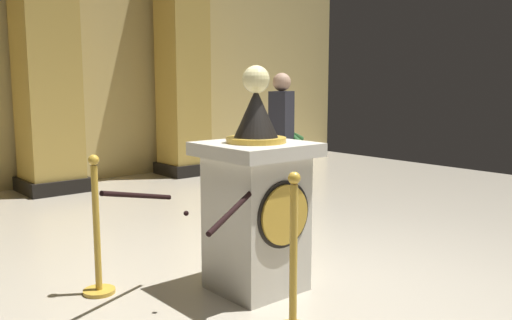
% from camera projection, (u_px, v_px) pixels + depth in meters
% --- Properties ---
extents(ground_plane, '(12.98, 12.98, 0.00)m').
position_uv_depth(ground_plane, '(286.00, 286.00, 4.27)').
color(ground_plane, '#B2A893').
extents(back_wall, '(12.98, 0.16, 4.09)m').
position_uv_depth(back_wall, '(32.00, 51.00, 8.12)').
color(back_wall, tan).
rests_on(back_wall, ground_plane).
extents(pedestal_clock, '(0.75, 0.75, 1.71)m').
position_uv_depth(pedestal_clock, '(256.00, 202.00, 4.13)').
color(pedestal_clock, beige).
rests_on(pedestal_clock, ground_plane).
extents(stanchion_near, '(0.24, 0.24, 1.06)m').
position_uv_depth(stanchion_near, '(97.00, 245.00, 4.08)').
color(stanchion_near, gold).
rests_on(stanchion_near, ground_plane).
extents(stanchion_far, '(0.24, 0.24, 1.04)m').
position_uv_depth(stanchion_far, '(293.00, 277.00, 3.45)').
color(stanchion_far, gold).
rests_on(stanchion_far, ground_plane).
extents(velvet_rope, '(1.06, 1.08, 0.22)m').
position_uv_depth(velvet_rope, '(186.00, 201.00, 3.70)').
color(velvet_rope, black).
extents(column_right, '(0.82, 0.82, 3.92)m').
position_uv_depth(column_right, '(182.00, 60.00, 9.18)').
color(column_right, black).
rests_on(column_right, ground_plane).
extents(column_centre_rear, '(0.90, 0.90, 3.92)m').
position_uv_depth(column_centre_rear, '(46.00, 56.00, 7.71)').
color(column_centre_rear, black).
rests_on(column_centre_rear, ground_plane).
extents(potted_palm_right, '(0.66, 0.64, 1.03)m').
position_uv_depth(potted_palm_right, '(285.00, 180.00, 7.25)').
color(potted_palm_right, black).
rests_on(potted_palm_right, ground_plane).
extents(bystander_guest, '(0.42, 0.36, 1.70)m').
position_uv_depth(bystander_guest, '(281.00, 136.00, 6.88)').
color(bystander_guest, '#26262D').
rests_on(bystander_guest, ground_plane).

